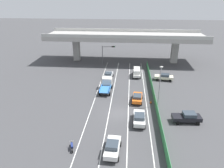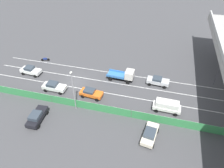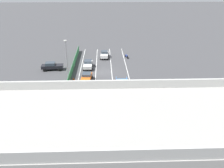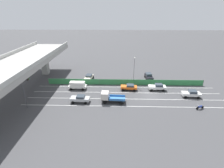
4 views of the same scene
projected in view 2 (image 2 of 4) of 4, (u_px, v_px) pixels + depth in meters
ground_plane at (75, 82)px, 42.70m from camera, size 300.00×300.00×0.00m
lane_line_left_edge at (108, 72)px, 45.41m from camera, size 0.14×47.43×0.01m
lane_line_mid_left at (104, 81)px, 42.83m from camera, size 0.14×47.43×0.01m
lane_line_mid_right at (99, 92)px, 40.25m from camera, size 0.14×47.43×0.01m
lane_line_right_edge at (93, 103)px, 37.67m from camera, size 0.14×47.43×0.01m
green_fence at (90, 106)px, 35.97m from camera, size 0.10×43.53×1.62m
car_hatchback_white at (54, 86)px, 40.02m from camera, size 2.10×4.53×1.71m
car_sedan_silver at (158, 81)px, 41.47m from camera, size 2.22×4.40×1.63m
car_taxi_orange at (91, 93)px, 38.64m from camera, size 2.25×4.33×1.53m
car_van_white at (167, 106)px, 35.55m from camera, size 2.09×4.70×2.05m
car_sedan_white at (31, 70)px, 44.33m from camera, size 2.21×4.41×1.73m
flatbed_truck_blue at (125, 75)px, 42.38m from camera, size 2.52×5.53×2.41m
motorcycle at (45, 59)px, 48.76m from camera, size 0.84×1.87×0.93m
parked_sedan_dark at (37, 116)px, 33.89m from camera, size 4.71×2.26×1.75m
parked_sedan_cream at (150, 134)px, 31.15m from camera, size 4.62×2.53×1.62m
traffic_light at (222, 71)px, 38.54m from camera, size 3.73×0.80×5.68m
street_lamp at (73, 88)px, 33.68m from camera, size 0.60×0.36×7.86m
traffic_cone at (84, 104)px, 37.11m from camera, size 0.47×0.47×0.60m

